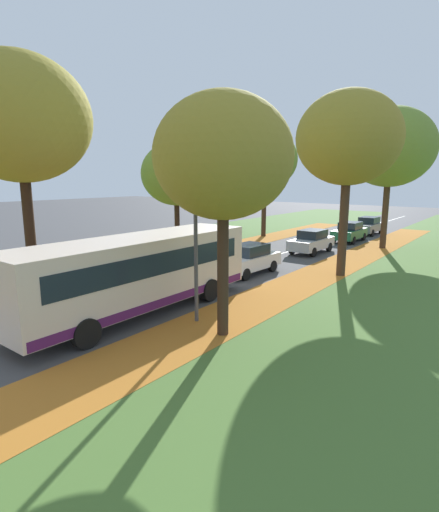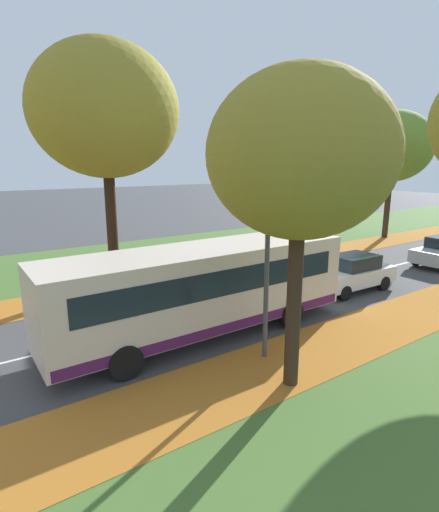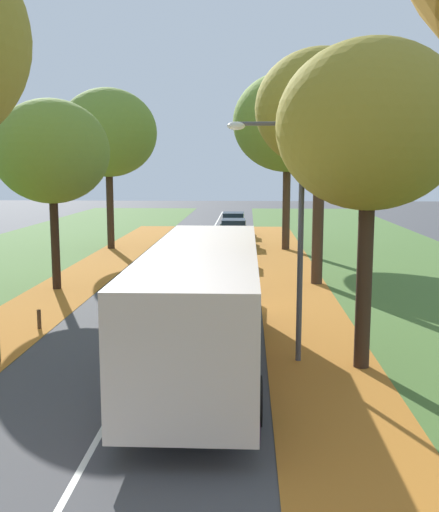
# 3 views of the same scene
# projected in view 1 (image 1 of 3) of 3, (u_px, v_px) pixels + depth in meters

# --- Properties ---
(grass_verge_left) EXTENTS (12.00, 90.00, 0.01)m
(grass_verge_left) POSITION_uv_depth(u_px,v_px,m) (147.00, 248.00, 30.08)
(grass_verge_left) COLOR #476B2D
(grass_verge_left) RESTS_ON ground
(leaf_litter_left) EXTENTS (2.80, 60.00, 0.00)m
(leaf_litter_left) POSITION_uv_depth(u_px,v_px,m) (124.00, 271.00, 22.66)
(leaf_litter_left) COLOR #B26B23
(leaf_litter_left) RESTS_ON grass_verge_left
(grass_verge_right) EXTENTS (12.00, 90.00, 0.01)m
(grass_verge_right) POSITION_uv_depth(u_px,v_px,m) (410.00, 287.00, 19.16)
(grass_verge_right) COLOR #476B2D
(grass_verge_right) RESTS_ON ground
(leaf_litter_right) EXTENTS (2.80, 60.00, 0.00)m
(leaf_litter_right) POSITION_uv_depth(u_px,v_px,m) (263.00, 300.00, 17.20)
(leaf_litter_right) COLOR #B26B23
(leaf_litter_right) RESTS_ON grass_verge_right
(road_centre_line) EXTENTS (0.12, 80.00, 0.01)m
(road_centre_line) POSITION_uv_depth(u_px,v_px,m) (249.00, 263.00, 24.62)
(road_centre_line) COLOR silver
(road_centre_line) RESTS_ON ground
(tree_left_near) EXTENTS (6.39, 6.39, 10.70)m
(tree_left_near) POSITION_uv_depth(u_px,v_px,m) (19.00, 119.00, 18.00)
(tree_left_near) COLOR black
(tree_left_near) RESTS_ON ground
(tree_left_mid) EXTENTS (4.50, 4.50, 7.47)m
(tree_left_mid) POSITION_uv_depth(u_px,v_px,m) (176.00, 174.00, 25.63)
(tree_left_mid) COLOR black
(tree_left_mid) RESTS_ON ground
(tree_left_far) EXTENTS (5.68, 5.68, 9.36)m
(tree_left_far) POSITION_uv_depth(u_px,v_px,m) (265.00, 160.00, 34.95)
(tree_left_far) COLOR #382619
(tree_left_far) RESTS_ON ground
(tree_right_near) EXTENTS (4.37, 4.37, 7.79)m
(tree_right_near) POSITION_uv_depth(u_px,v_px,m) (223.00, 157.00, 12.34)
(tree_right_near) COLOR #382619
(tree_right_near) RESTS_ON ground
(tree_right_mid) EXTENTS (5.31, 5.31, 9.57)m
(tree_right_mid) POSITION_uv_depth(u_px,v_px,m) (348.00, 139.00, 20.26)
(tree_right_mid) COLOR #422D1E
(tree_right_mid) RESTS_ON ground
(tree_right_far) EXTENTS (6.30, 6.30, 10.21)m
(tree_right_far) POSITION_uv_depth(u_px,v_px,m) (390.00, 147.00, 28.70)
(tree_right_far) COLOR #422D1E
(tree_right_far) RESTS_ON ground
(bollard_fourth) EXTENTS (0.12, 0.12, 0.58)m
(bollard_fourth) POSITION_uv_depth(u_px,v_px,m) (0.00, 299.00, 16.30)
(bollard_fourth) COLOR #4C3823
(bollard_fourth) RESTS_ON ground
(bollard_fifth) EXTENTS (0.12, 0.12, 0.73)m
(bollard_fifth) POSITION_uv_depth(u_px,v_px,m) (68.00, 282.00, 18.73)
(bollard_fifth) COLOR #4C3823
(bollard_fifth) RESTS_ON ground
(bollard_sixth) EXTENTS (0.12, 0.12, 0.59)m
(bollard_sixth) POSITION_uv_depth(u_px,v_px,m) (120.00, 272.00, 21.18)
(bollard_sixth) COLOR #4C3823
(bollard_sixth) RESTS_ON ground
(streetlamp_right) EXTENTS (1.89, 0.28, 6.00)m
(streetlamp_right) POSITION_uv_depth(u_px,v_px,m) (188.00, 219.00, 14.14)
(streetlamp_right) COLOR #47474C
(streetlamp_right) RESTS_ON ground
(bus) EXTENTS (2.68, 10.40, 2.98)m
(bus) POSITION_uv_depth(u_px,v_px,m) (138.00, 270.00, 15.22)
(bus) COLOR beige
(bus) RESTS_ON ground
(car_white_lead) EXTENTS (1.91, 4.26, 1.62)m
(car_white_lead) POSITION_uv_depth(u_px,v_px,m) (248.00, 259.00, 21.84)
(car_white_lead) COLOR silver
(car_white_lead) RESTS_ON ground
(car_silver_following) EXTENTS (1.84, 4.23, 1.62)m
(car_silver_following) POSITION_uv_depth(u_px,v_px,m) (312.00, 241.00, 28.02)
(car_silver_following) COLOR #B7BABF
(car_silver_following) RESTS_ON ground
(car_green_third_in_line) EXTENTS (1.80, 4.21, 1.62)m
(car_green_third_in_line) POSITION_uv_depth(u_px,v_px,m) (350.00, 232.00, 33.06)
(car_green_third_in_line) COLOR #1E6038
(car_green_third_in_line) RESTS_ON ground
(car_grey_fourth_in_line) EXTENTS (1.82, 4.22, 1.62)m
(car_grey_fourth_in_line) POSITION_uv_depth(u_px,v_px,m) (368.00, 226.00, 37.41)
(car_grey_fourth_in_line) COLOR slate
(car_grey_fourth_in_line) RESTS_ON ground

